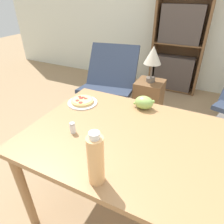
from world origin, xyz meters
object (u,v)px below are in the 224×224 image
Objects in this scene: drink_bottle at (96,160)px; table_lamp at (153,57)px; salt_shaker at (73,128)px; grape_bunch at (144,102)px; lounge_chair_near at (109,91)px; pizza_on_plate at (82,102)px; side_table at (148,101)px; bookshelf at (178,48)px.

table_lamp is (-0.25, 1.78, -0.03)m from drink_bottle.
salt_shaker is (-0.32, 0.26, -0.10)m from drink_bottle.
lounge_chair_near is at bearing 128.37° from grape_bunch.
grape_bunch is at bearing -77.09° from table_lamp.
lounge_chair_near is at bearing 115.23° from drink_bottle.
table_lamp is (0.23, 1.17, 0.09)m from pizza_on_plate.
grape_bunch reaches higher than side_table.
lounge_chair_near is 0.82m from table_lamp.
side_table is at bearing 87.45° from salt_shaker.
bookshelf is (-0.14, 2.17, -0.08)m from grape_bunch.
side_table is at bearing -11.97° from lounge_chair_near.
bookshelf is at bearing 86.45° from salt_shaker.
salt_shaker is at bearing -92.55° from side_table.
drink_bottle is at bearing -88.55° from grape_bunch.
grape_bunch is 0.58m from salt_shaker.
pizza_on_plate is 1.19m from table_lamp.
bookshelf is 3.60× the size of table_lamp.
salt_shaker is at bearing -93.55° from bookshelf.
table_lamp is at bearing 98.16° from drink_bottle.
drink_bottle reaches higher than side_table.
salt_shaker is at bearing -92.55° from table_lamp.
pizza_on_plate is 0.27× the size of lounge_chair_near.
pizza_on_plate is at bearing -97.98° from bookshelf.
pizza_on_plate is at bearing -83.87° from lounge_chair_near.
bookshelf is at bearing 93.08° from drink_bottle.
bookshelf is (0.17, 2.67, -0.07)m from salt_shaker.
pizza_on_plate is at bearing -163.19° from grape_bunch.
bookshelf reaches higher than salt_shaker.
salt_shaker is 1.52m from table_lamp.
grape_bunch is 0.29× the size of side_table.
drink_bottle is at bearing -81.84° from side_table.
pizza_on_plate is 0.83× the size of drink_bottle.
side_table is (0.23, 1.17, -0.50)m from pizza_on_plate.
pizza_on_plate is at bearing 114.45° from salt_shaker.
drink_bottle is (0.02, -0.75, 0.08)m from grape_bunch.
lounge_chair_near reaches higher than grape_bunch.
salt_shaker is 0.08× the size of lounge_chair_near.
bookshelf is at bearing 47.99° from lounge_chair_near.
bookshelf is at bearing 82.02° from pizza_on_plate.
pizza_on_plate is at bearing -100.99° from side_table.
lounge_chair_near is at bearing 178.90° from side_table.
table_lamp is at bearing -94.87° from bookshelf.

